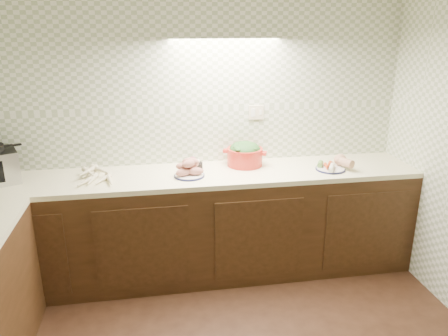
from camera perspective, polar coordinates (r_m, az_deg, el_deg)
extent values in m
cube|color=#9AAA87|center=(3.66, -4.18, 6.62)|extent=(3.60, 0.05, 2.60)
cube|color=beige|center=(3.76, 4.24, 7.26)|extent=(0.13, 0.01, 0.12)
cube|color=black|center=(3.68, -3.44, -7.63)|extent=(3.60, 0.60, 0.86)
cube|color=#F8EDC1|center=(3.51, -3.58, -1.03)|extent=(3.60, 0.60, 0.04)
cone|color=#F8EBC5|center=(3.50, -17.40, -1.23)|extent=(0.14, 0.20, 0.04)
cone|color=#F8EBC5|center=(3.52, -14.18, -0.79)|extent=(0.16, 0.15, 0.05)
cone|color=#F8EBC5|center=(3.50, -16.26, -1.12)|extent=(0.07, 0.21, 0.04)
cone|color=#F8EBC5|center=(3.51, -17.48, -1.14)|extent=(0.07, 0.23, 0.05)
cone|color=#F8EBC5|center=(3.46, -14.23, -1.08)|extent=(0.10, 0.18, 0.05)
cone|color=#F8EBC5|center=(3.44, -15.95, -0.97)|extent=(0.04, 0.17, 0.04)
cone|color=#F8EBC5|center=(3.54, -16.59, -0.41)|extent=(0.14, 0.17, 0.05)
cone|color=#F8EBC5|center=(3.45, -14.98, -0.73)|extent=(0.11, 0.21, 0.05)
cylinder|color=#0F113A|center=(3.44, -4.54, -1.00)|extent=(0.24, 0.24, 0.01)
cylinder|color=silver|center=(3.44, -4.55, -0.97)|extent=(0.23, 0.23, 0.02)
ellipsoid|color=#A36E56|center=(3.40, -5.32, -0.54)|extent=(0.14, 0.09, 0.06)
ellipsoid|color=#A36E56|center=(3.41, -3.76, -0.42)|extent=(0.14, 0.09, 0.06)
ellipsoid|color=#A36E56|center=(3.46, -4.74, -0.15)|extent=(0.14, 0.09, 0.06)
ellipsoid|color=#A36E56|center=(3.43, -5.24, 0.25)|extent=(0.14, 0.09, 0.06)
ellipsoid|color=#A36E56|center=(3.45, -4.17, 0.41)|extent=(0.14, 0.09, 0.06)
ellipsoid|color=#A36E56|center=(3.40, -4.55, 0.61)|extent=(0.14, 0.09, 0.06)
ellipsoid|color=#A36E56|center=(3.42, -4.39, 0.83)|extent=(0.14, 0.09, 0.06)
cylinder|color=black|center=(3.61, -3.91, 0.28)|extent=(0.14, 0.14, 0.05)
sphere|color=maroon|center=(3.59, -4.15, 0.92)|extent=(0.07, 0.07, 0.07)
sphere|color=silver|center=(3.61, -3.50, 0.85)|extent=(0.04, 0.04, 0.04)
cylinder|color=red|center=(3.68, 2.73, 1.48)|extent=(0.39, 0.39, 0.15)
cube|color=red|center=(3.70, 0.24, 2.28)|extent=(0.06, 0.07, 0.02)
cube|color=red|center=(3.64, 5.27, 1.91)|extent=(0.06, 0.07, 0.02)
ellipsoid|color=#335E25|center=(3.66, 2.74, 2.37)|extent=(0.27, 0.27, 0.15)
cylinder|color=#0F113A|center=(3.69, 13.72, -0.13)|extent=(0.24, 0.24, 0.01)
cylinder|color=silver|center=(3.68, 13.72, -0.10)|extent=(0.23, 0.23, 0.02)
cone|color=#E74F1B|center=(3.70, 13.38, 0.36)|extent=(0.10, 0.13, 0.03)
cone|color=#E74F1B|center=(3.68, 13.42, 0.27)|extent=(0.09, 0.13, 0.03)
cone|color=#E74F1B|center=(3.68, 13.00, 0.29)|extent=(0.07, 0.14, 0.03)
cone|color=#E74F1B|center=(3.68, 13.72, 0.50)|extent=(0.07, 0.14, 0.03)
cylinder|color=white|center=(3.63, 13.88, 0.04)|extent=(0.10, 0.16, 0.04)
cylinder|color=#528638|center=(3.70, 12.45, 0.52)|extent=(0.08, 0.10, 0.04)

